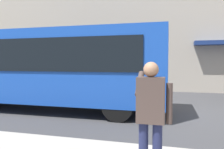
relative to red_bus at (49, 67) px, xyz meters
The scene contains 3 objects.
ground_plane 4.98m from the red_bus, behind, with size 60.00×60.00×0.00m, color #38383A.
red_bus is the anchor object (origin of this frame).
pedestrian_photographer 6.25m from the red_bus, 133.78° to the left, with size 0.53×0.52×1.70m.
Camera 1 is at (0.12, 7.98, 1.84)m, focal length 35.31 mm.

